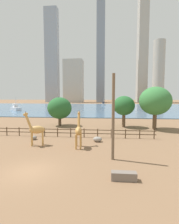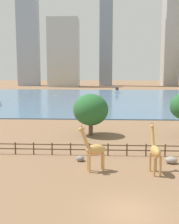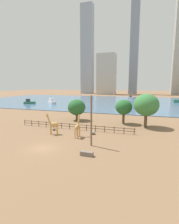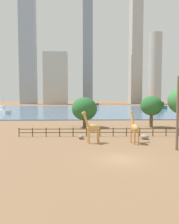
{
  "view_description": "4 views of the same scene",
  "coord_description": "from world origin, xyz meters",
  "px_view_note": "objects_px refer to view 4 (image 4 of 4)",
  "views": [
    {
      "loc": [
        6.11,
        -12.83,
        5.98
      ],
      "look_at": [
        1.32,
        35.33,
        1.58
      ],
      "focal_mm": 28.0,
      "sensor_mm": 36.0,
      "label": 1
    },
    {
      "loc": [
        -1.63,
        -16.7,
        8.72
      ],
      "look_at": [
        -3.77,
        25.96,
        2.62
      ],
      "focal_mm": 45.0,
      "sensor_mm": 36.0,
      "label": 2
    },
    {
      "loc": [
        14.96,
        -22.16,
        9.67
      ],
      "look_at": [
        -1.93,
        28.31,
        1.34
      ],
      "focal_mm": 28.0,
      "sensor_mm": 36.0,
      "label": 3
    },
    {
      "loc": [
        -3.45,
        -19.94,
        5.82
      ],
      "look_at": [
        -1.94,
        40.51,
        1.65
      ],
      "focal_mm": 35.0,
      "sensor_mm": 36.0,
      "label": 4
    }
  ],
  "objects_px": {
    "giraffe_companion": "(92,128)",
    "tree_left_large": "(84,109)",
    "boulder_by_pole": "(145,137)",
    "boat_barge": "(98,106)",
    "tree_right_tall": "(151,106)",
    "boat_tug": "(159,106)",
    "utility_pole": "(178,114)",
    "boat_sailboat": "(3,111)",
    "boulder_near_fence": "(81,137)",
    "giraffe_tall": "(134,128)"
  },
  "relations": [
    {
      "from": "tree_right_tall",
      "to": "giraffe_companion",
      "type": "bearing_deg",
      "value": -130.14
    },
    {
      "from": "boulder_near_fence",
      "to": "boat_barge",
      "type": "bearing_deg",
      "value": 84.97
    },
    {
      "from": "utility_pole",
      "to": "boat_tug",
      "type": "height_order",
      "value": "utility_pole"
    },
    {
      "from": "utility_pole",
      "to": "boulder_near_fence",
      "type": "relative_size",
      "value": 10.1
    },
    {
      "from": "giraffe_tall",
      "to": "utility_pole",
      "type": "distance_m",
      "value": 5.67
    },
    {
      "from": "boulder_near_fence",
      "to": "boat_tug",
      "type": "relative_size",
      "value": 0.1
    },
    {
      "from": "giraffe_companion",
      "to": "boulder_near_fence",
      "type": "xyz_separation_m",
      "value": [
        -1.47,
        2.7,
        -1.68
      ]
    },
    {
      "from": "giraffe_tall",
      "to": "giraffe_companion",
      "type": "distance_m",
      "value": 5.27
    },
    {
      "from": "boulder_by_pole",
      "to": "boat_barge",
      "type": "height_order",
      "value": "boat_barge"
    },
    {
      "from": "giraffe_companion",
      "to": "boat_sailboat",
      "type": "height_order",
      "value": "boat_sailboat"
    },
    {
      "from": "utility_pole",
      "to": "boat_tug",
      "type": "distance_m",
      "value": 83.12
    },
    {
      "from": "giraffe_companion",
      "to": "boulder_near_fence",
      "type": "height_order",
      "value": "giraffe_companion"
    },
    {
      "from": "boulder_by_pole",
      "to": "tree_left_large",
      "type": "height_order",
      "value": "tree_left_large"
    },
    {
      "from": "boulder_by_pole",
      "to": "tree_left_large",
      "type": "distance_m",
      "value": 14.81
    },
    {
      "from": "giraffe_tall",
      "to": "boat_barge",
      "type": "height_order",
      "value": "boat_barge"
    },
    {
      "from": "utility_pole",
      "to": "tree_right_tall",
      "type": "relative_size",
      "value": 1.34
    },
    {
      "from": "tree_left_large",
      "to": "tree_right_tall",
      "type": "distance_m",
      "value": 12.79
    },
    {
      "from": "boulder_by_pole",
      "to": "tree_right_tall",
      "type": "relative_size",
      "value": 0.19
    },
    {
      "from": "giraffe_tall",
      "to": "boulder_by_pole",
      "type": "height_order",
      "value": "giraffe_tall"
    },
    {
      "from": "giraffe_companion",
      "to": "tree_left_large",
      "type": "bearing_deg",
      "value": -103.63
    },
    {
      "from": "tree_left_large",
      "to": "giraffe_tall",
      "type": "bearing_deg",
      "value": -66.81
    },
    {
      "from": "utility_pole",
      "to": "boat_sailboat",
      "type": "height_order",
      "value": "utility_pole"
    },
    {
      "from": "utility_pole",
      "to": "boat_tug",
      "type": "relative_size",
      "value": 1.05
    },
    {
      "from": "tree_left_large",
      "to": "giraffe_companion",
      "type": "bearing_deg",
      "value": -86.14
    },
    {
      "from": "boulder_near_fence",
      "to": "boulder_by_pole",
      "type": "bearing_deg",
      "value": -1.69
    },
    {
      "from": "boat_tug",
      "to": "boat_barge",
      "type": "xyz_separation_m",
      "value": [
        -28.11,
        16.48,
        -0.33
      ]
    },
    {
      "from": "tree_left_large",
      "to": "utility_pole",
      "type": "bearing_deg",
      "value": -60.94
    },
    {
      "from": "boulder_by_pole",
      "to": "boat_barge",
      "type": "relative_size",
      "value": 0.22
    },
    {
      "from": "utility_pole",
      "to": "boat_sailboat",
      "type": "bearing_deg",
      "value": 126.12
    },
    {
      "from": "giraffe_companion",
      "to": "boulder_by_pole",
      "type": "relative_size",
      "value": 3.65
    },
    {
      "from": "tree_right_tall",
      "to": "boat_tug",
      "type": "bearing_deg",
      "value": 69.68
    },
    {
      "from": "giraffe_companion",
      "to": "boulder_by_pole",
      "type": "height_order",
      "value": "giraffe_companion"
    },
    {
      "from": "boat_tug",
      "to": "tree_left_large",
      "type": "bearing_deg",
      "value": 54.8
    },
    {
      "from": "utility_pole",
      "to": "boulder_by_pole",
      "type": "height_order",
      "value": "utility_pole"
    },
    {
      "from": "boulder_by_pole",
      "to": "boat_sailboat",
      "type": "distance_m",
      "value": 58.24
    },
    {
      "from": "boat_tug",
      "to": "boat_barge",
      "type": "bearing_deg",
      "value": -35.41
    },
    {
      "from": "boat_sailboat",
      "to": "giraffe_companion",
      "type": "bearing_deg",
      "value": -18.56
    },
    {
      "from": "boulder_near_fence",
      "to": "boulder_by_pole",
      "type": "distance_m",
      "value": 8.81
    },
    {
      "from": "boulder_by_pole",
      "to": "boat_sailboat",
      "type": "height_order",
      "value": "boat_sailboat"
    },
    {
      "from": "tree_left_large",
      "to": "boat_barge",
      "type": "xyz_separation_m",
      "value": [
        7.33,
        77.46,
        -2.59
      ]
    },
    {
      "from": "boat_barge",
      "to": "boulder_by_pole",
      "type": "bearing_deg",
      "value": -174.22
    },
    {
      "from": "boulder_by_pole",
      "to": "boat_barge",
      "type": "distance_m",
      "value": 89.29
    },
    {
      "from": "giraffe_companion",
      "to": "boat_barge",
      "type": "height_order",
      "value": "boat_barge"
    },
    {
      "from": "boulder_near_fence",
      "to": "boat_barge",
      "type": "height_order",
      "value": "boat_barge"
    },
    {
      "from": "utility_pole",
      "to": "tree_left_large",
      "type": "relative_size",
      "value": 1.4
    },
    {
      "from": "boulder_near_fence",
      "to": "tree_right_tall",
      "type": "bearing_deg",
      "value": 40.4
    },
    {
      "from": "tree_right_tall",
      "to": "boat_tug",
      "type": "distance_m",
      "value": 65.36
    },
    {
      "from": "boat_tug",
      "to": "tree_right_tall",
      "type": "bearing_deg",
      "value": 64.65
    },
    {
      "from": "tree_right_tall",
      "to": "boat_tug",
      "type": "xyz_separation_m",
      "value": [
        22.68,
        61.24,
        -2.81
      ]
    },
    {
      "from": "giraffe_companion",
      "to": "boulder_by_pole",
      "type": "distance_m",
      "value": 7.9
    }
  ]
}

